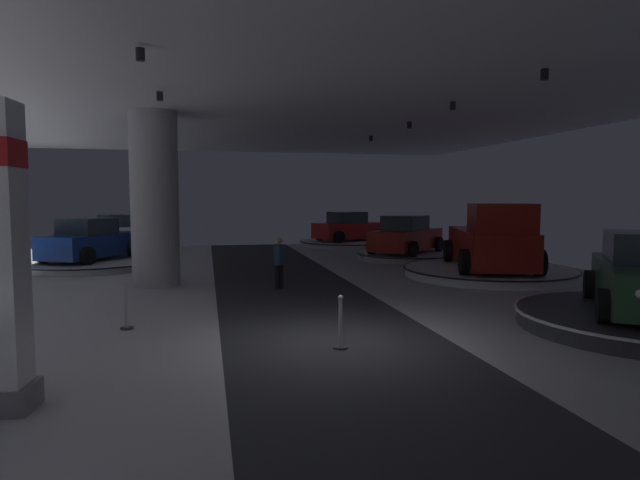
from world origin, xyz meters
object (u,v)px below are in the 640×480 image
at_px(display_platform_deep_right, 349,243).
at_px(display_platform_far_left, 91,263).
at_px(display_platform_far_right, 406,255).
at_px(display_car_far_left, 90,241).
at_px(display_platform_mid_right, 489,272).
at_px(pickup_truck_mid_right, 492,242).
at_px(column_left, 155,199).
at_px(display_platform_deep_left, 120,248).
at_px(visitor_walking_near, 279,260).
at_px(display_car_far_right, 406,236).
at_px(display_car_deep_left, 119,232).
at_px(display_car_deep_right, 349,228).

height_order(display_platform_deep_right, display_platform_far_left, display_platform_far_left).
height_order(display_platform_far_right, display_car_far_left, display_car_far_left).
xyz_separation_m(display_platform_far_right, display_car_far_left, (-13.56, 0.03, 0.88)).
xyz_separation_m(display_platform_mid_right, pickup_truck_mid_right, (-0.10, -0.31, 1.07)).
height_order(column_left, display_platform_deep_left, column_left).
bearing_deg(visitor_walking_near, pickup_truck_mid_right, 5.77).
relative_size(display_car_far_right, display_platform_deep_left, 0.79).
bearing_deg(display_platform_deep_right, display_car_deep_left, -176.37).
xyz_separation_m(pickup_truck_mid_right, display_platform_deep_left, (-14.20, 12.81, -1.12)).
xyz_separation_m(column_left, display_platform_mid_right, (11.41, -0.49, -2.58)).
xyz_separation_m(display_car_deep_right, pickup_truck_mid_right, (1.49, -13.60, 0.21)).
height_order(column_left, visitor_walking_near, column_left).
height_order(display_platform_deep_left, display_car_far_left, display_car_far_left).
distance_m(display_platform_far_right, display_car_far_left, 13.59).
xyz_separation_m(display_platform_far_left, visitor_walking_near, (6.77, -6.91, 0.75)).
height_order(display_platform_far_left, display_car_far_left, display_car_far_left).
bearing_deg(display_car_deep_left, display_platform_deep_right, 3.63).
relative_size(display_car_far_left, visitor_walking_near, 2.87).
relative_size(display_platform_deep_right, display_car_far_right, 1.37).
bearing_deg(display_platform_mid_right, display_platform_far_right, 98.71).
distance_m(column_left, display_platform_deep_right, 16.37).
distance_m(display_platform_deep_right, display_car_deep_right, 0.88).
bearing_deg(display_platform_deep_left, column_left, -76.49).
distance_m(display_platform_deep_left, display_platform_far_left, 6.67).
bearing_deg(display_platform_deep_left, display_platform_far_left, -91.12).
relative_size(display_car_deep_left, visitor_walking_near, 2.79).
relative_size(display_platform_far_right, pickup_truck_mid_right, 0.79).
distance_m(pickup_truck_mid_right, visitor_walking_near, 7.61).
distance_m(display_platform_deep_right, pickup_truck_mid_right, 13.74).
relative_size(display_platform_mid_right, display_car_deep_left, 1.36).
xyz_separation_m(display_car_far_right, pickup_truck_mid_right, (0.81, -6.07, 0.19)).
bearing_deg(pickup_truck_mid_right, visitor_walking_near, -174.23).
bearing_deg(display_platform_far_left, visitor_walking_near, -45.61).
relative_size(display_platform_far_right, display_car_far_right, 1.05).
relative_size(display_car_far_right, display_platform_mid_right, 0.71).
relative_size(display_car_far_right, pickup_truck_mid_right, 0.75).
bearing_deg(display_car_far_left, display_car_deep_left, 89.02).
bearing_deg(display_car_far_right, display_platform_deep_left, 153.27).
xyz_separation_m(display_platform_far_right, display_car_far_right, (-0.02, -0.02, 0.89)).
bearing_deg(display_car_far_left, column_left, -60.33).
bearing_deg(display_car_deep_right, display_car_far_left, -149.79).
xyz_separation_m(display_car_far_right, display_car_deep_left, (-13.42, 6.74, -0.07)).
bearing_deg(display_car_deep_right, pickup_truck_mid_right, -83.75).
bearing_deg(display_platform_deep_right, display_platform_mid_right, -83.33).
bearing_deg(pickup_truck_mid_right, display_platform_deep_left, 137.95).
xyz_separation_m(display_car_far_right, display_platform_far_left, (-13.52, 0.08, -0.90)).
bearing_deg(pickup_truck_mid_right, display_platform_far_left, 156.79).
bearing_deg(display_car_far_left, pickup_truck_mid_right, -23.10).
xyz_separation_m(display_car_deep_right, display_car_far_left, (-12.86, -7.49, 0.01)).
distance_m(display_platform_deep_left, display_car_far_left, 6.76).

